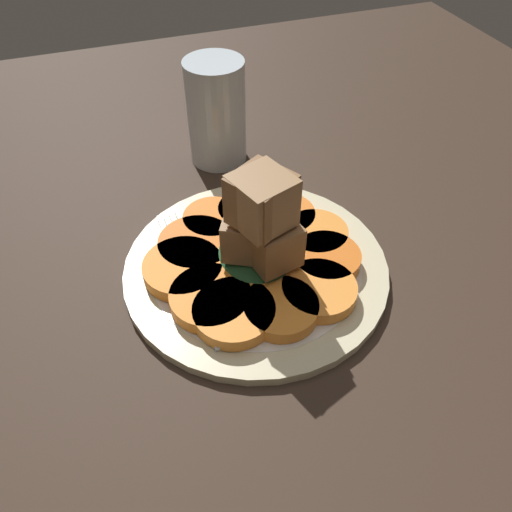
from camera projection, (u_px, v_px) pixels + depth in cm
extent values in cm
cube|color=#38281E|center=(256.00, 277.00, 50.59)|extent=(120.00, 120.00, 2.00)
cylinder|color=beige|center=(256.00, 267.00, 49.53)|extent=(25.97, 25.97, 1.00)
cylinder|color=white|center=(256.00, 267.00, 49.49)|extent=(20.77, 20.77, 1.00)
cylinder|color=orange|center=(196.00, 245.00, 49.91)|extent=(7.65, 7.65, 1.38)
cylinder|color=orange|center=(183.00, 268.00, 47.65)|extent=(7.68, 7.68, 1.38)
cylinder|color=orange|center=(210.00, 298.00, 45.08)|extent=(7.45, 7.45, 1.38)
cylinder|color=orange|center=(234.00, 312.00, 43.91)|extent=(7.37, 7.37, 1.38)
cylinder|color=orange|center=(284.00, 308.00, 44.30)|extent=(6.75, 6.75, 1.38)
cylinder|color=orange|center=(319.00, 290.00, 45.70)|extent=(6.95, 6.95, 1.38)
cylinder|color=orange|center=(326.00, 259.00, 48.58)|extent=(6.68, 6.68, 1.38)
cylinder|color=orange|center=(316.00, 235.00, 50.98)|extent=(6.56, 6.56, 1.38)
cylinder|color=orange|center=(283.00, 217.00, 52.94)|extent=(6.89, 6.89, 1.38)
cylinder|color=orange|center=(248.00, 212.00, 53.50)|extent=(6.49, 6.49, 1.38)
cylinder|color=orange|center=(213.00, 220.00, 52.54)|extent=(6.35, 6.35, 1.38)
ellipsoid|color=#235128|center=(256.00, 256.00, 48.36)|extent=(8.47, 7.63, 2.08)
cube|color=#9E754C|center=(246.00, 234.00, 46.03)|extent=(5.57, 5.57, 4.11)
cube|color=brown|center=(252.00, 234.00, 46.10)|extent=(5.44, 5.44, 3.98)
cube|color=olive|center=(273.00, 243.00, 45.03)|extent=(5.04, 5.04, 4.24)
cube|color=#9E754C|center=(265.00, 200.00, 41.72)|extent=(5.90, 5.90, 4.64)
cube|color=brown|center=(263.00, 199.00, 41.88)|extent=(6.31, 6.31, 4.62)
cube|color=silver|center=(201.00, 297.00, 45.83)|extent=(12.25, 1.49, 0.40)
cube|color=silver|center=(181.00, 248.00, 50.31)|extent=(1.55, 2.36, 0.40)
cube|color=silver|center=(164.00, 231.00, 52.11)|extent=(4.82, 0.46, 0.40)
cube|color=silver|center=(170.00, 229.00, 52.28)|extent=(4.82, 0.46, 0.40)
cube|color=silver|center=(176.00, 228.00, 52.45)|extent=(4.82, 0.46, 0.40)
cube|color=silver|center=(182.00, 226.00, 52.63)|extent=(4.82, 0.46, 0.40)
cylinder|color=silver|center=(216.00, 113.00, 59.42)|extent=(7.03, 7.03, 12.55)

